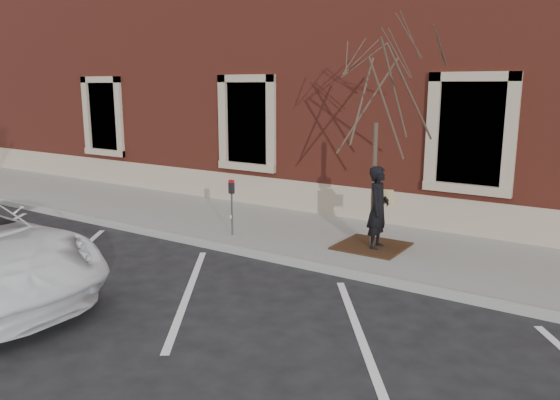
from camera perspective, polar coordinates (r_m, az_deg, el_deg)
The scene contains 9 objects.
ground at distance 11.05m, azimuth -1.73°, elevation -6.13°, with size 120.00×120.00×0.00m, color #28282B.
sidewalk_near at distance 12.44m, azimuth 2.93°, elevation -3.71°, with size 40.00×3.50×0.15m, color gray.
curb_near at distance 10.99m, azimuth -1.88°, elevation -5.82°, with size 40.00×0.12×0.15m, color #9E9E99.
parking_stripes at distance 9.45m, azimuth -9.56°, elevation -9.48°, with size 28.00×4.40×0.01m, color silver, non-canonical shape.
building_civic at distance 17.42m, azimuth 13.47°, elevation 13.49°, with size 40.00×8.62×8.00m.
man at distance 11.15m, azimuth 10.24°, elevation -0.84°, with size 0.62×0.41×1.70m, color black.
parking_meter at distance 12.02m, azimuth -5.07°, elevation 0.31°, with size 0.11×0.09×1.24m.
tree_grate at distance 11.46m, azimuth 9.55°, elevation -4.76°, with size 1.33×1.33×0.03m, color #402214.
sapling at distance 10.99m, azimuth 10.14°, elevation 11.57°, with size 2.78×2.78×4.63m.
Camera 1 is at (6.08, -8.57, 3.42)m, focal length 35.00 mm.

